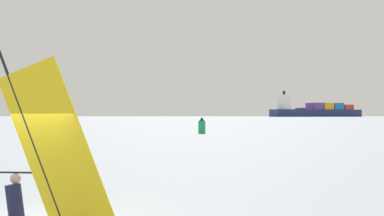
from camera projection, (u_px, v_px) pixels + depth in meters
windsurfer at (26, 189)px, 9.22m from camera, size 3.80×0.74×4.14m
cargo_ship at (317, 111)px, 693.48m from camera, size 148.70×88.91×39.48m
distant_headland at (293, 110)px, 1459.97m from camera, size 941.99×402.37×39.50m
channel_buoy at (202, 126)px, 59.61m from camera, size 0.97×0.97×2.21m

